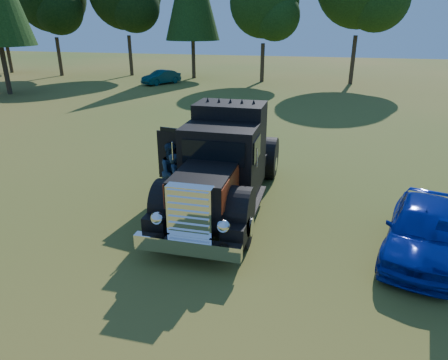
% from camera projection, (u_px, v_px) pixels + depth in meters
% --- Properties ---
extents(ground, '(120.00, 120.00, 0.00)m').
position_uv_depth(ground, '(236.00, 248.00, 9.95)').
color(ground, '#31591A').
rests_on(ground, ground).
extents(diamond_t_truck, '(3.37, 7.16, 3.00)m').
position_uv_depth(diamond_t_truck, '(223.00, 167.00, 11.67)').
color(diamond_t_truck, black).
rests_on(diamond_t_truck, ground).
extents(hotrod_coupe, '(2.58, 4.38, 1.89)m').
position_uv_depth(hotrod_coupe, '(424.00, 229.00, 9.42)').
color(hotrod_coupe, '#071EA5').
rests_on(hotrod_coupe, ground).
extents(spectator_near, '(0.54, 0.68, 1.65)m').
position_uv_depth(spectator_near, '(176.00, 180.00, 11.95)').
color(spectator_near, '#1A273C').
rests_on(spectator_near, ground).
extents(spectator_far, '(1.13, 1.16, 1.88)m').
position_uv_depth(spectator_far, '(173.00, 173.00, 12.20)').
color(spectator_far, '#1E2A47').
rests_on(spectator_far, ground).
extents(distant_teal_car, '(2.86, 3.83, 1.21)m').
position_uv_depth(distant_teal_car, '(161.00, 77.00, 35.80)').
color(distant_teal_car, '#09323A').
rests_on(distant_teal_car, ground).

